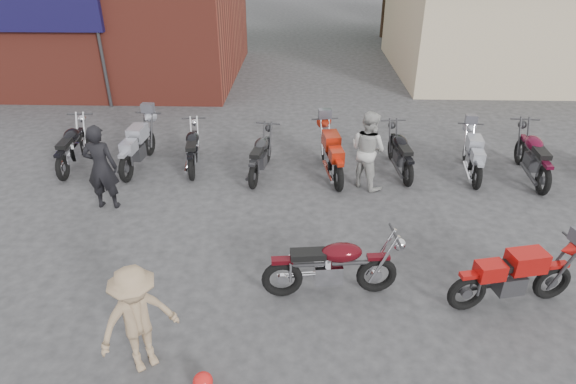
{
  "coord_description": "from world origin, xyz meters",
  "views": [
    {
      "loc": [
        -0.35,
        -5.3,
        5.2
      ],
      "look_at": [
        -0.59,
        2.53,
        0.9
      ],
      "focal_mm": 30.0,
      "sensor_mm": 36.0,
      "label": 1
    }
  ],
  "objects_px": {
    "sportbike": "(516,274)",
    "row_bike_1": "(137,144)",
    "vintage_motorcycle": "(333,263)",
    "row_bike_4": "(332,152)",
    "row_bike_2": "(193,146)",
    "row_bike_7": "(534,153)",
    "person_light": "(368,150)",
    "helmet": "(203,381)",
    "row_bike_5": "(401,150)",
    "person_dark": "(101,167)",
    "row_bike_3": "(261,153)",
    "row_bike_6": "(474,154)",
    "row_bike_0": "(71,144)",
    "person_tan": "(138,320)"
  },
  "relations": [
    {
      "from": "helmet",
      "to": "row_bike_0",
      "type": "bearing_deg",
      "value": 124.16
    },
    {
      "from": "row_bike_7",
      "to": "person_dark",
      "type": "bearing_deg",
      "value": 104.4
    },
    {
      "from": "row_bike_1",
      "to": "row_bike_4",
      "type": "distance_m",
      "value": 4.72
    },
    {
      "from": "person_dark",
      "to": "row_bike_6",
      "type": "distance_m",
      "value": 8.35
    },
    {
      "from": "sportbike",
      "to": "row_bike_5",
      "type": "relative_size",
      "value": 1.03
    },
    {
      "from": "row_bike_3",
      "to": "row_bike_4",
      "type": "height_order",
      "value": "row_bike_4"
    },
    {
      "from": "row_bike_6",
      "to": "sportbike",
      "type": "bearing_deg",
      "value": 178.12
    },
    {
      "from": "row_bike_2",
      "to": "row_bike_7",
      "type": "relative_size",
      "value": 0.87
    },
    {
      "from": "sportbike",
      "to": "row_bike_1",
      "type": "relative_size",
      "value": 0.96
    },
    {
      "from": "row_bike_2",
      "to": "row_bike_6",
      "type": "relative_size",
      "value": 0.99
    },
    {
      "from": "row_bike_7",
      "to": "row_bike_3",
      "type": "bearing_deg",
      "value": 94.72
    },
    {
      "from": "vintage_motorcycle",
      "to": "row_bike_1",
      "type": "xyz_separation_m",
      "value": [
        -4.52,
        4.6,
        -0.0
      ]
    },
    {
      "from": "row_bike_5",
      "to": "row_bike_1",
      "type": "bearing_deg",
      "value": 84.17
    },
    {
      "from": "sportbike",
      "to": "helmet",
      "type": "height_order",
      "value": "sportbike"
    },
    {
      "from": "row_bike_2",
      "to": "row_bike_4",
      "type": "xyz_separation_m",
      "value": [
        3.36,
        -0.35,
        0.06
      ]
    },
    {
      "from": "person_dark",
      "to": "row_bike_3",
      "type": "distance_m",
      "value": 3.55
    },
    {
      "from": "person_tan",
      "to": "row_bike_1",
      "type": "relative_size",
      "value": 0.77
    },
    {
      "from": "person_dark",
      "to": "row_bike_7",
      "type": "xyz_separation_m",
      "value": [
        9.49,
        1.64,
        -0.29
      ]
    },
    {
      "from": "person_dark",
      "to": "helmet",
      "type": "bearing_deg",
      "value": 122.95
    },
    {
      "from": "person_light",
      "to": "row_bike_6",
      "type": "bearing_deg",
      "value": -121.6
    },
    {
      "from": "sportbike",
      "to": "person_dark",
      "type": "xyz_separation_m",
      "value": [
        -7.4,
        2.81,
        0.34
      ]
    },
    {
      "from": "person_tan",
      "to": "row_bike_6",
      "type": "height_order",
      "value": "person_tan"
    },
    {
      "from": "vintage_motorcycle",
      "to": "row_bike_7",
      "type": "distance_m",
      "value": 6.49
    },
    {
      "from": "helmet",
      "to": "person_light",
      "type": "xyz_separation_m",
      "value": [
        2.69,
        5.67,
        0.77
      ]
    },
    {
      "from": "sportbike",
      "to": "person_dark",
      "type": "relative_size",
      "value": 1.09
    },
    {
      "from": "person_tan",
      "to": "row_bike_6",
      "type": "xyz_separation_m",
      "value": [
        6.12,
        5.95,
        -0.25
      ]
    },
    {
      "from": "vintage_motorcycle",
      "to": "person_tan",
      "type": "distance_m",
      "value": 3.01
    },
    {
      "from": "person_dark",
      "to": "row_bike_0",
      "type": "relative_size",
      "value": 0.91
    },
    {
      "from": "helmet",
      "to": "row_bike_5",
      "type": "height_order",
      "value": "row_bike_5"
    },
    {
      "from": "row_bike_6",
      "to": "row_bike_0",
      "type": "bearing_deg",
      "value": 96.42
    },
    {
      "from": "row_bike_3",
      "to": "row_bike_5",
      "type": "distance_m",
      "value": 3.34
    },
    {
      "from": "row_bike_3",
      "to": "vintage_motorcycle",
      "type": "bearing_deg",
      "value": -152.22
    },
    {
      "from": "sportbike",
      "to": "row_bike_4",
      "type": "distance_m",
      "value": 5.15
    },
    {
      "from": "person_light",
      "to": "row_bike_5",
      "type": "height_order",
      "value": "person_light"
    },
    {
      "from": "sportbike",
      "to": "person_dark",
      "type": "distance_m",
      "value": 7.92
    },
    {
      "from": "helmet",
      "to": "row_bike_5",
      "type": "relative_size",
      "value": 0.13
    },
    {
      "from": "helmet",
      "to": "row_bike_6",
      "type": "bearing_deg",
      "value": 50.08
    },
    {
      "from": "sportbike",
      "to": "row_bike_0",
      "type": "bearing_deg",
      "value": 139.98
    },
    {
      "from": "person_light",
      "to": "row_bike_2",
      "type": "height_order",
      "value": "person_light"
    },
    {
      "from": "person_dark",
      "to": "row_bike_3",
      "type": "height_order",
      "value": "person_dark"
    },
    {
      "from": "helmet",
      "to": "row_bike_7",
      "type": "xyz_separation_m",
      "value": [
        6.61,
        6.19,
        0.51
      ]
    },
    {
      "from": "row_bike_0",
      "to": "row_bike_4",
      "type": "relative_size",
      "value": 0.96
    },
    {
      "from": "person_tan",
      "to": "row_bike_1",
      "type": "height_order",
      "value": "person_tan"
    },
    {
      "from": "vintage_motorcycle",
      "to": "row_bike_4",
      "type": "xyz_separation_m",
      "value": [
        0.19,
        4.29,
        0.0
      ]
    },
    {
      "from": "person_dark",
      "to": "row_bike_3",
      "type": "xyz_separation_m",
      "value": [
        3.13,
        1.63,
        -0.36
      ]
    },
    {
      "from": "person_dark",
      "to": "person_light",
      "type": "distance_m",
      "value": 5.68
    },
    {
      "from": "row_bike_2",
      "to": "row_bike_5",
      "type": "distance_m",
      "value": 5.02
    },
    {
      "from": "person_light",
      "to": "row_bike_0",
      "type": "bearing_deg",
      "value": 37.98
    },
    {
      "from": "person_light",
      "to": "row_bike_4",
      "type": "relative_size",
      "value": 0.85
    },
    {
      "from": "vintage_motorcycle",
      "to": "row_bike_6",
      "type": "bearing_deg",
      "value": 45.39
    }
  ]
}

